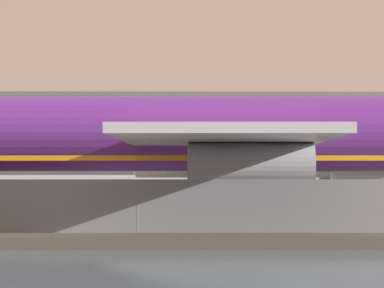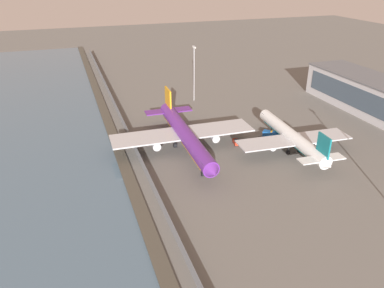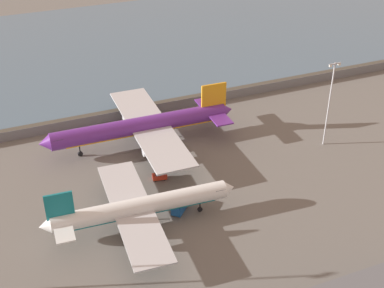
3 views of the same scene
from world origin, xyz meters
name	(u,v)px [view 1 (image 1 of 3)]	position (x,y,z in m)	size (l,w,h in m)	color
ground_plane	(147,225)	(0.00, 0.00, 0.00)	(500.00, 500.00, 0.00)	#66635E
shoreline_seawall	(134,241)	(0.00, -20.50, 0.25)	(320.00, 3.00, 0.50)	#474238
perimeter_fence	(138,210)	(0.00, -16.00, 1.34)	(280.00, 0.10, 2.69)	slate
cargo_jet_purple	(245,137)	(5.57, -1.97, 5.02)	(48.72, 42.01, 13.15)	#602889
passenger_jet_white_teal	(353,158)	(16.25, 27.23, 4.28)	(39.19, 33.71, 11.23)	white
baggage_tug	(257,204)	(7.38, 13.97, 0.81)	(3.42, 2.11, 1.80)	red
ops_van	(242,194)	(6.99, 25.90, 1.28)	(5.10, 5.22, 2.48)	#19519E
terminal_building	(254,147)	(11.20, 72.38, 6.23)	(83.45, 17.07, 12.43)	#B2B2B7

